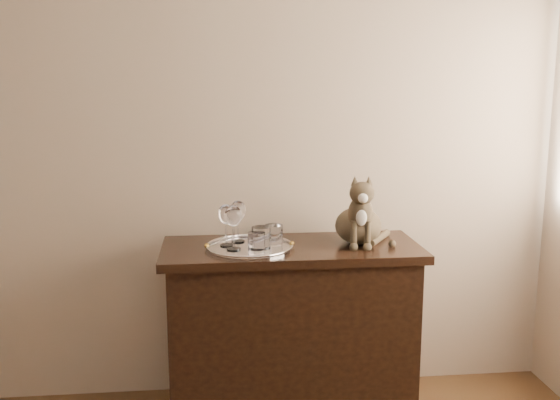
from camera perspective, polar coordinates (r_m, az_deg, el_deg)
The scene contains 10 objects.
wall_back at distance 3.12m, azimuth -10.71°, elevation 5.96°, with size 4.00×0.10×2.70m, color tan.
sideboard at distance 3.05m, azimuth 1.02°, elevation -11.95°, with size 1.20×0.50×0.85m, color black, non-canonical shape.
tray at distance 2.86m, azimuth -2.78°, elevation -4.38°, with size 0.40×0.40×0.01m, color silver.
wine_glass_a at distance 2.86m, azimuth -4.95°, elevation -2.29°, with size 0.07×0.07×0.20m, color white, non-canonical shape.
wine_glass_b at distance 2.93m, azimuth -3.87°, elevation -1.95°, with size 0.08×0.08×0.20m, color white, non-canonical shape.
wine_glass_c at distance 2.79m, azimuth -4.28°, elevation -2.51°, with size 0.08×0.08×0.21m, color white, non-canonical shape.
tumbler_a at distance 2.82m, azimuth -1.72°, elevation -3.47°, with size 0.09×0.09×0.10m, color white.
tumbler_b at distance 2.77m, azimuth -2.17°, elevation -3.87°, with size 0.08×0.08×0.09m, color silver.
tumbler_c at distance 2.88m, azimuth -0.59°, elevation -3.23°, with size 0.08×0.08×0.09m, color white.
cat at distance 2.94m, azimuth 7.21°, elevation -0.73°, with size 0.33×0.31×0.34m, color #49382C, non-canonical shape.
Camera 1 is at (0.25, -0.85, 1.60)m, focal length 40.00 mm.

